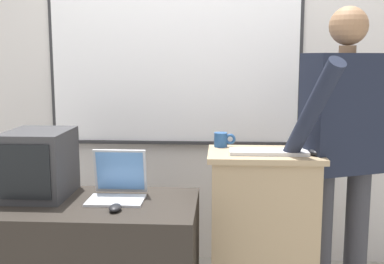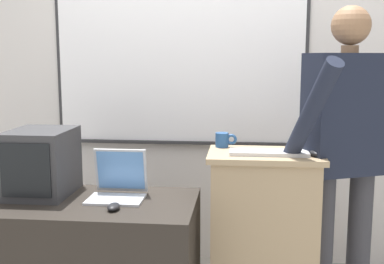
% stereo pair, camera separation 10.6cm
% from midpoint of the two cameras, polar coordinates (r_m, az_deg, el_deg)
% --- Properties ---
extents(back_wall, '(6.40, 0.17, 2.69)m').
position_cam_midpoint_polar(back_wall, '(3.47, 3.57, 6.66)').
color(back_wall, silver).
rests_on(back_wall, ground_plane).
extents(lectern_podium, '(0.61, 0.41, 0.97)m').
position_cam_midpoint_polar(lectern_podium, '(2.77, 9.53, -12.28)').
color(lectern_podium, tan).
rests_on(lectern_podium, ground_plane).
extents(person_presenter, '(0.62, 0.69, 1.75)m').
position_cam_midpoint_polar(person_presenter, '(2.73, 18.79, -1.39)').
color(person_presenter, '#333338').
rests_on(person_presenter, ground_plane).
extents(laptop, '(0.29, 0.26, 0.26)m').
position_cam_midpoint_polar(laptop, '(2.63, -7.55, -5.99)').
color(laptop, '#B7BABF').
rests_on(laptop, side_desk).
extents(wireless_keyboard, '(0.41, 0.14, 0.02)m').
position_cam_midpoint_polar(wireless_keyboard, '(2.59, 10.25, -2.43)').
color(wireless_keyboard, silver).
rests_on(wireless_keyboard, lectern_podium).
extents(computer_mouse_by_laptop, '(0.06, 0.10, 0.03)m').
position_cam_midpoint_polar(computer_mouse_by_laptop, '(2.43, -8.04, -8.78)').
color(computer_mouse_by_laptop, black).
rests_on(computer_mouse_by_laptop, side_desk).
extents(computer_mouse_by_keyboard, '(0.06, 0.10, 0.03)m').
position_cam_midpoint_polar(computer_mouse_by_keyboard, '(2.60, 15.57, -2.41)').
color(computer_mouse_by_keyboard, black).
rests_on(computer_mouse_by_keyboard, lectern_podium).
extents(crt_monitor, '(0.32, 0.40, 0.36)m').
position_cam_midpoint_polar(crt_monitor, '(2.75, -16.37, -3.46)').
color(crt_monitor, '#333335').
rests_on(crt_monitor, side_desk).
extents(coffee_mug, '(0.12, 0.08, 0.08)m').
position_cam_midpoint_polar(coffee_mug, '(2.76, 4.81, -0.94)').
color(coffee_mug, '#234C84').
rests_on(coffee_mug, lectern_podium).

